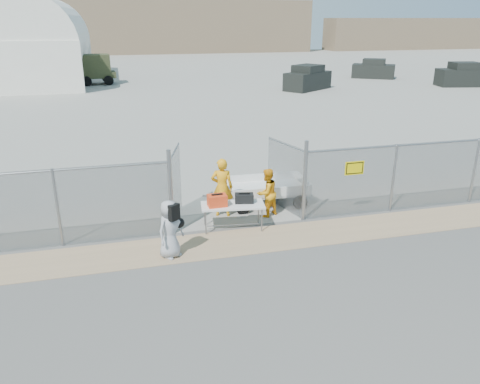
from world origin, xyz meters
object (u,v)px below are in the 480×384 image
object	(u,v)px
security_worker_right	(267,193)
utility_trailer	(266,191)
security_worker_left	(222,188)
folding_table	(233,217)
visitor	(170,229)

from	to	relation	value
security_worker_right	utility_trailer	size ratio (longest dim) A/B	0.44
security_worker_left	utility_trailer	bearing A→B (deg)	-140.72
folding_table	security_worker_left	bearing A→B (deg)	102.06
security_worker_left	visitor	bearing A→B (deg)	67.40
security_worker_left	visitor	size ratio (longest dim) A/B	1.20
folding_table	security_worker_right	bearing A→B (deg)	36.01
utility_trailer	folding_table	bearing A→B (deg)	-129.64
folding_table	security_worker_left	world-z (taller)	security_worker_left
security_worker_left	security_worker_right	xyz separation A→B (m)	(1.33, -0.37, -0.16)
utility_trailer	security_worker_right	bearing A→B (deg)	-103.85
security_worker_left	utility_trailer	world-z (taller)	security_worker_left
security_worker_right	utility_trailer	bearing A→B (deg)	-132.64
security_worker_left	visitor	world-z (taller)	security_worker_left
visitor	security_worker_left	bearing A→B (deg)	14.61
visitor	security_worker_right	bearing A→B (deg)	-5.16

